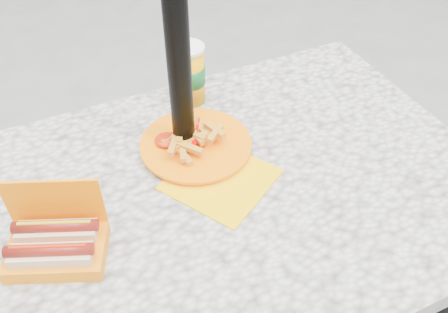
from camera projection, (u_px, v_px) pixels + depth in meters
name	position (u px, v px, depth m)	size (l,w,h in m)	color
picnic_table	(214.00, 224.00, 1.12)	(1.20, 0.80, 0.75)	beige
umbrella_pole	(175.00, 4.00, 0.91)	(0.05, 0.05, 2.20)	black
hotdog_box	(56.00, 244.00, 0.91)	(0.21, 0.18, 0.15)	#FF7700
fries_plate	(196.00, 146.00, 1.13)	(0.27, 0.38, 0.05)	#FFBD00
soda_cup	(189.00, 74.00, 1.23)	(0.08, 0.08, 0.16)	#FFA700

